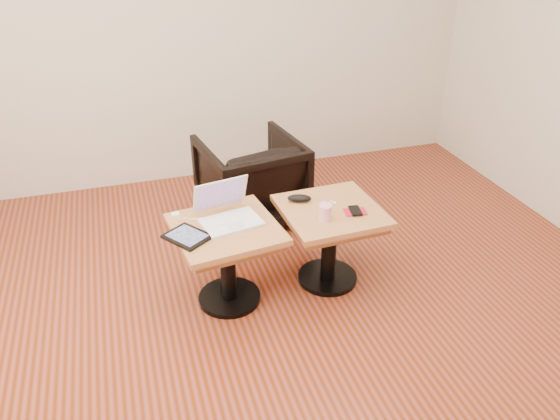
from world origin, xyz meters
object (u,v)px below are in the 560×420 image
object	(u,v)px
side_table_right	(330,227)
striped_cup	(325,213)
laptop	(228,213)
armchair	(251,180)
side_table_left	(227,246)

from	to	relation	value
side_table_right	striped_cup	size ratio (longest dim) A/B	6.25
laptop	armchair	size ratio (longest dim) A/B	0.53
side_table_left	striped_cup	distance (m)	0.58
side_table_left	armchair	world-z (taller)	armchair
side_table_left	striped_cup	size ratio (longest dim) A/B	6.73
side_table_left	side_table_right	world-z (taller)	same
laptop	striped_cup	world-z (taller)	laptop
side_table_right	striped_cup	xyz separation A→B (m)	(-0.08, -0.11, 0.17)
side_table_right	laptop	xyz separation A→B (m)	(-0.60, 0.05, 0.17)
side_table_left	side_table_right	distance (m)	0.63
side_table_left	armchair	distance (m)	0.98
side_table_left	armchair	size ratio (longest dim) A/B	0.92
side_table_right	striped_cup	distance (m)	0.22
laptop	striped_cup	size ratio (longest dim) A/B	3.93
striped_cup	armchair	size ratio (longest dim) A/B	0.14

